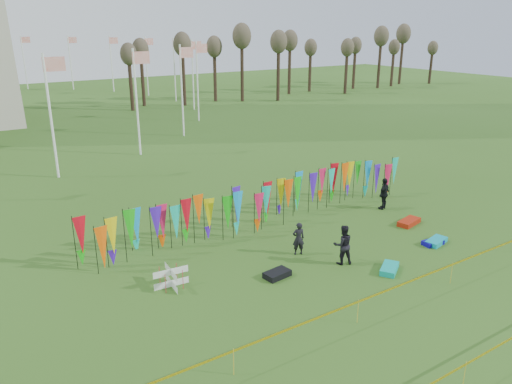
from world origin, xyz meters
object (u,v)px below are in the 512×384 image
kite_bag_red (409,222)px  person_right (384,194)px  person_left (298,239)px  kite_bag_teal (436,241)px  kite_bag_turquoise (389,269)px  person_mid (343,245)px  box_kite (171,278)px  kite_bag_blue (433,243)px  kite_bag_black (277,274)px

kite_bag_red → person_right: bearing=76.1°
person_left → kite_bag_teal: size_ratio=1.25×
person_right → kite_bag_turquoise: 7.52m
person_left → person_mid: (1.03, -1.72, 0.12)m
person_mid → kite_bag_turquoise: person_mid is taller
box_kite → kite_bag_blue: box_kite is taller
kite_bag_turquoise → box_kite: bearing=155.3°
kite_bag_turquoise → kite_bag_teal: 3.95m
kite_bag_turquoise → kite_bag_blue: bearing=11.3°
kite_bag_blue → kite_bag_black: size_ratio=0.92×
person_left → person_mid: bearing=139.8°
box_kite → kite_bag_turquoise: size_ratio=0.67×
person_right → kite_bag_red: bearing=57.7°
person_right → kite_bag_teal: 4.87m
kite_bag_turquoise → kite_bag_black: kite_bag_black is taller
person_right → kite_bag_red: person_right is taller
person_right → kite_bag_blue: 4.92m
box_kite → kite_bag_red: box_kite is taller
kite_bag_red → kite_bag_black: size_ratio=1.28×
person_left → kite_bag_turquoise: 4.04m
person_left → kite_bag_black: size_ratio=1.41×
kite_bag_blue → kite_bag_teal: kite_bag_teal is taller
person_right → kite_bag_black: (-9.43, -3.19, -0.76)m
box_kite → kite_bag_turquoise: 8.90m
kite_bag_blue → person_right: bearing=71.0°
person_mid → kite_bag_teal: 5.18m
person_left → kite_bag_red: bearing=-163.7°
person_mid → kite_bag_red: person_mid is taller
kite_bag_blue → kite_bag_red: 2.49m
person_mid → kite_bag_teal: size_ratio=1.45×
kite_bag_red → kite_bag_teal: 2.43m
kite_bag_blue → kite_bag_red: size_ratio=0.71×
person_mid → kite_bag_red: 6.05m
kite_bag_red → kite_bag_teal: kite_bag_red is taller
kite_bag_turquoise → kite_bag_black: size_ratio=1.11×
person_left → kite_bag_blue: 6.44m
person_right → kite_bag_black: 9.98m
person_left → kite_bag_black: person_left is taller
kite_bag_teal → person_mid: bearing=169.9°
person_mid → kite_bag_blue: person_mid is taller
kite_bag_turquoise → kite_bag_red: (4.69, 3.01, 0.01)m
box_kite → person_left: size_ratio=0.53×
box_kite → person_right: (13.34, 1.61, 0.48)m
person_right → person_mid: bearing=11.6°
person_left → kite_bag_black: bearing=50.2°
person_mid → person_right: person_right is taller
kite_bag_turquoise → kite_bag_red: size_ratio=0.86×
box_kite → kite_bag_teal: box_kite is taller
box_kite → kite_bag_black: 4.23m
kite_bag_black → box_kite: bearing=158.1°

